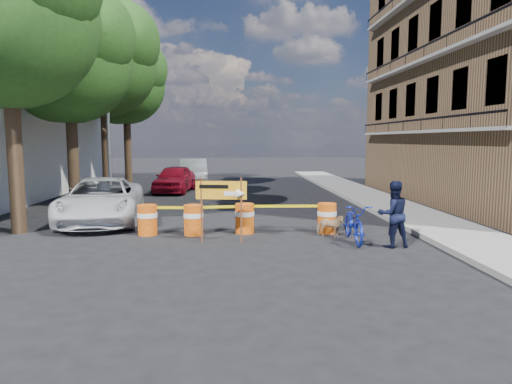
{
  "coord_description": "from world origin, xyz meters",
  "views": [
    {
      "loc": [
        -0.4,
        -11.96,
        2.8
      ],
      "look_at": [
        0.33,
        1.12,
        1.3
      ],
      "focal_mm": 32.0,
      "sensor_mm": 36.0,
      "label": 1
    }
  ],
  "objects": [
    {
      "name": "barrel_far_right",
      "position": [
        2.5,
        1.48,
        0.47
      ],
      "size": [
        0.58,
        0.58,
        0.9
      ],
      "color": "#C33E0B",
      "rests_on": "ground"
    },
    {
      "name": "tree_far",
      "position": [
        -6.74,
        17.0,
        6.22
      ],
      "size": [
        5.04,
        4.8,
        8.84
      ],
      "color": "#332316",
      "rests_on": "ground"
    },
    {
      "name": "detour_sign",
      "position": [
        -0.48,
        0.31,
        1.31
      ],
      "size": [
        1.39,
        0.35,
        1.79
      ],
      "rotation": [
        0.0,
        0.0,
        -0.14
      ],
      "color": "#592D19",
      "rests_on": "ground"
    },
    {
      "name": "barrel_mid_left",
      "position": [
        -1.5,
        1.37,
        0.47
      ],
      "size": [
        0.58,
        0.58,
        0.9
      ],
      "color": "#C33E0B",
      "rests_on": "ground"
    },
    {
      "name": "sidewalk_east",
      "position": [
        6.2,
        6.0,
        0.07
      ],
      "size": [
        2.4,
        40.0,
        0.15
      ],
      "primitive_type": "cube",
      "color": "gray",
      "rests_on": "ground"
    },
    {
      "name": "tree_mid_a",
      "position": [
        -6.74,
        7.0,
        6.01
      ],
      "size": [
        5.25,
        5.0,
        8.68
      ],
      "color": "#332316",
      "rests_on": "ground"
    },
    {
      "name": "pedestrian",
      "position": [
        3.83,
        -0.43,
        0.87
      ],
      "size": [
        0.92,
        0.75,
        1.75
      ],
      "primitive_type": "imported",
      "rotation": [
        0.0,
        0.0,
        3.25
      ],
      "color": "black",
      "rests_on": "ground"
    },
    {
      "name": "apartment_building",
      "position": [
        12.0,
        8.0,
        6.0
      ],
      "size": [
        8.0,
        16.0,
        12.0
      ],
      "primitive_type": "cube",
      "color": "brown",
      "rests_on": "ground"
    },
    {
      "name": "tree_mid_b",
      "position": [
        -6.73,
        12.0,
        6.71
      ],
      "size": [
        5.67,
        5.4,
        9.62
      ],
      "color": "#332316",
      "rests_on": "ground"
    },
    {
      "name": "barrel_far_left",
      "position": [
        -2.86,
        1.46,
        0.47
      ],
      "size": [
        0.58,
        0.58,
        0.9
      ],
      "color": "#C33E0B",
      "rests_on": "ground"
    },
    {
      "name": "tree_near",
      "position": [
        -6.73,
        2.0,
        6.36
      ],
      "size": [
        5.46,
        5.2,
        9.15
      ],
      "color": "#332316",
      "rests_on": "ground"
    },
    {
      "name": "ground",
      "position": [
        0.0,
        0.0,
        0.0
      ],
      "size": [
        120.0,
        120.0,
        0.0
      ],
      "primitive_type": "plane",
      "color": "black",
      "rests_on": "ground"
    },
    {
      "name": "sedan_silver",
      "position": [
        -2.8,
        17.55,
        0.79
      ],
      "size": [
        2.12,
        4.95,
        1.59
      ],
      "primitive_type": "imported",
      "rotation": [
        0.0,
        0.0,
        0.09
      ],
      "color": "#B8BCC0",
      "rests_on": "ground"
    },
    {
      "name": "bicycle",
      "position": [
        2.98,
        0.22,
        1.02
      ],
      "size": [
        0.76,
        1.1,
        2.04
      ],
      "primitive_type": "imported",
      "rotation": [
        0.0,
        0.0,
        -0.04
      ],
      "color": "#1629B3",
      "rests_on": "ground"
    },
    {
      "name": "sedan_red",
      "position": [
        -3.4,
        12.62,
        0.73
      ],
      "size": [
        2.17,
        4.42,
        1.45
      ],
      "primitive_type": "imported",
      "rotation": [
        0.0,
        0.0,
        -0.11
      ],
      "color": "maroon",
      "rests_on": "ground"
    },
    {
      "name": "barrel_mid_right",
      "position": [
        0.02,
        1.57,
        0.47
      ],
      "size": [
        0.58,
        0.58,
        0.9
      ],
      "color": "#C33E0B",
      "rests_on": "ground"
    },
    {
      "name": "suv_white",
      "position": [
        -4.8,
        3.71,
        0.75
      ],
      "size": [
        3.14,
        5.66,
        1.5
      ],
      "primitive_type": "imported",
      "rotation": [
        0.0,
        0.0,
        0.12
      ],
      "color": "silver",
      "rests_on": "ground"
    },
    {
      "name": "streetlamp",
      "position": [
        -5.93,
        9.5,
        4.38
      ],
      "size": [
        1.25,
        0.18,
        8.0
      ],
      "color": "gray",
      "rests_on": "ground"
    },
    {
      "name": "dog",
      "position": [
        2.47,
        0.93,
        0.32
      ],
      "size": [
        0.83,
        0.52,
        0.65
      ],
      "primitive_type": "imported",
      "rotation": [
        0.0,
        0.0,
        1.34
      ],
      "color": "tan",
      "rests_on": "ground"
    }
  ]
}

